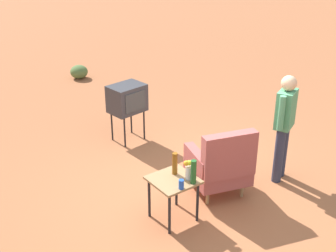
{
  "coord_description": "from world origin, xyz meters",
  "views": [
    {
      "loc": [
        3.69,
        4.24,
        3.61
      ],
      "look_at": [
        -0.07,
        -0.9,
        0.65
      ],
      "focal_mm": 47.9,
      "sensor_mm": 36.0,
      "label": 1
    }
  ],
  "objects": [
    {
      "name": "armchair",
      "position": [
        -0.12,
        0.28,
        0.5
      ],
      "size": [
        0.95,
        0.96,
        1.06
      ],
      "color": "#937047",
      "rests_on": "ground"
    },
    {
      "name": "side_table",
      "position": [
        0.77,
        0.35,
        0.52
      ],
      "size": [
        0.56,
        0.56,
        0.61
      ],
      "color": "black",
      "rests_on": "ground"
    },
    {
      "name": "bottle_tall_amber",
      "position": [
        0.67,
        0.26,
        0.76
      ],
      "size": [
        0.07,
        0.07,
        0.3
      ],
      "primitive_type": "cylinder",
      "color": "brown",
      "rests_on": "side_table"
    },
    {
      "name": "bottle_wine_green",
      "position": [
        0.62,
        0.57,
        0.77
      ],
      "size": [
        0.07,
        0.07,
        0.32
      ],
      "primitive_type": "cylinder",
      "color": "#1E5623",
      "rests_on": "side_table"
    },
    {
      "name": "soda_can_blue",
      "position": [
        0.82,
        0.59,
        0.67
      ],
      "size": [
        0.07,
        0.07,
        0.12
      ],
      "primitive_type": "cylinder",
      "color": "blue",
      "rests_on": "side_table"
    },
    {
      "name": "ground_plane",
      "position": [
        0.0,
        0.0,
        0.0
      ],
      "size": [
        60.0,
        60.0,
        0.0
      ],
      "primitive_type": "plane",
      "color": "#A05B38"
    },
    {
      "name": "person_standing",
      "position": [
        -1.14,
        0.48,
        0.94
      ],
      "size": [
        0.52,
        0.35,
        1.64
      ],
      "color": "#2D3347",
      "rests_on": "ground"
    },
    {
      "name": "tv_on_stand",
      "position": [
        0.02,
        -1.99,
        0.78
      ],
      "size": [
        0.65,
        0.52,
        1.03
      ],
      "color": "black",
      "rests_on": "ground"
    },
    {
      "name": "shrub_mid",
      "position": [
        -0.78,
        -5.62,
        0.17
      ],
      "size": [
        0.43,
        0.43,
        0.33
      ],
      "primitive_type": "ellipsoid",
      "color": "#516B38",
      "rests_on": "ground"
    },
    {
      "name": "flower_vase",
      "position": [
        0.6,
        0.46,
        0.76
      ],
      "size": [
        0.15,
        0.1,
        0.27
      ],
      "color": "silver",
      "rests_on": "side_table"
    }
  ]
}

